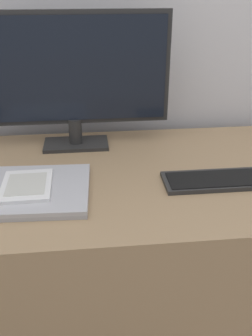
% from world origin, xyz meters
% --- Properties ---
extents(desk, '(1.43, 0.64, 0.72)m').
position_xyz_m(desk, '(0.00, 0.17, 0.36)').
color(desk, '#997A56').
rests_on(desk, ground_plane).
extents(monitor, '(0.60, 0.11, 0.42)m').
position_xyz_m(monitor, '(-0.05, 0.39, 0.95)').
color(monitor, '#262626').
rests_on(monitor, desk).
extents(keyboard, '(0.31, 0.11, 0.01)m').
position_xyz_m(keyboard, '(0.35, 0.10, 0.73)').
color(keyboard, '#282828').
rests_on(keyboard, desk).
extents(laptop, '(0.32, 0.26, 0.02)m').
position_xyz_m(laptop, '(-0.16, 0.09, 0.73)').
color(laptop, '#A3A3A8').
rests_on(laptop, desk).
extents(ereader, '(0.13, 0.16, 0.01)m').
position_xyz_m(ereader, '(-0.17, 0.09, 0.75)').
color(ereader, white).
rests_on(ereader, laptop).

